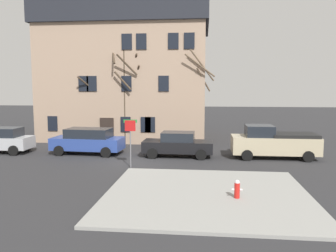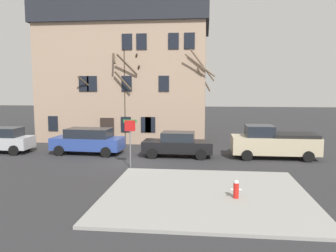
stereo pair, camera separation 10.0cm
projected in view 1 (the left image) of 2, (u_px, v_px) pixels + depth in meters
ground_plane at (133, 161)px, 20.85m from camera, size 120.00×120.00×0.00m
sidewalk_slab at (207, 194)px, 14.27m from camera, size 8.46×7.87×0.12m
building_main at (129, 74)px, 30.92m from camera, size 14.34×9.41×11.29m
tree_bare_near at (82, 98)px, 27.86m from camera, size 3.07×3.07×7.12m
tree_bare_mid at (125, 91)px, 26.80m from camera, size 2.50×2.47×7.89m
tree_bare_far at (198, 96)px, 26.61m from camera, size 2.32×1.48×7.36m
car_silver_wagon at (0, 140)px, 23.50m from camera, size 4.32×2.01×1.75m
car_blue_wagon at (88, 141)px, 23.10m from camera, size 4.86×2.32×1.75m
car_black_sedan at (178, 144)px, 22.22m from camera, size 4.58×2.10×1.62m
pickup_truck_beige at (274, 142)px, 21.74m from camera, size 5.38×2.27×2.10m
fire_hydrant at (237, 189)px, 13.56m from camera, size 0.42×0.22×0.74m
street_sign_pole at (130, 134)px, 19.02m from camera, size 0.76×0.07×2.73m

